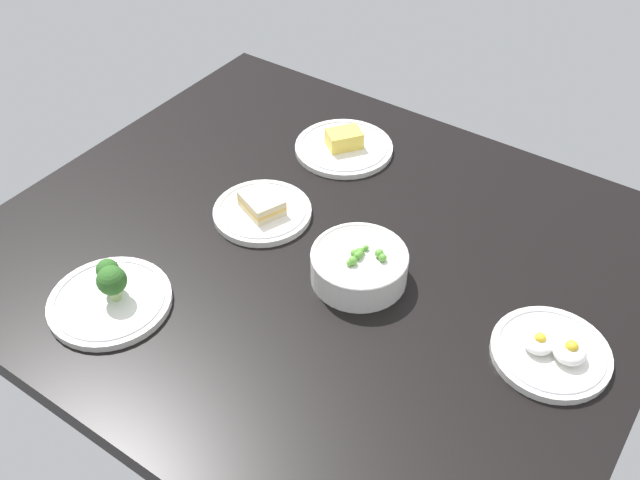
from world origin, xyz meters
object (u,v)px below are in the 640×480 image
Objects in this scene: plate_cheese at (344,146)px; plate_sandwich at (262,210)px; bowl_peas at (359,265)px; plate_broccoli at (110,296)px; plate_eggs at (551,353)px.

plate_cheese is 1.11× the size of plate_sandwich.
bowl_peas is 0.82× the size of plate_broccoli.
plate_broccoli reaches higher than bowl_peas.
plate_cheese is 1.24× the size of bowl_peas.
bowl_peas is 24.79cm from plate_sandwich.
plate_cheese is at bearing -53.01° from bowl_peas.
bowl_peas is 34.20cm from plate_eggs.
plate_cheese is at bearing -26.62° from plate_eggs.
plate_broccoli is (6.66, 32.73, 0.52)cm from plate_sandwich.
plate_cheese reaches higher than plate_sandwich.
plate_eggs reaches higher than plate_cheese.
plate_eggs is at bearing 153.38° from plate_cheese.
bowl_peas is (-23.22, 30.82, 2.02)cm from plate_cheese.
plate_eggs is at bearing -176.48° from bowl_peas.
plate_sandwich is 1.01× the size of plate_eggs.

